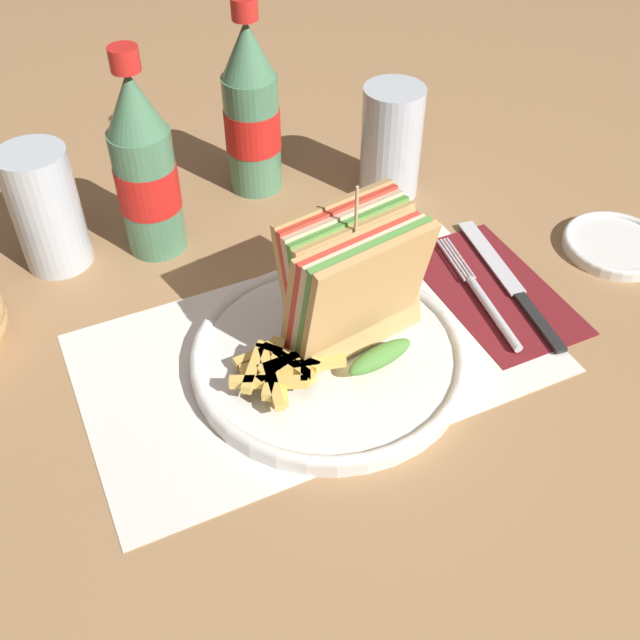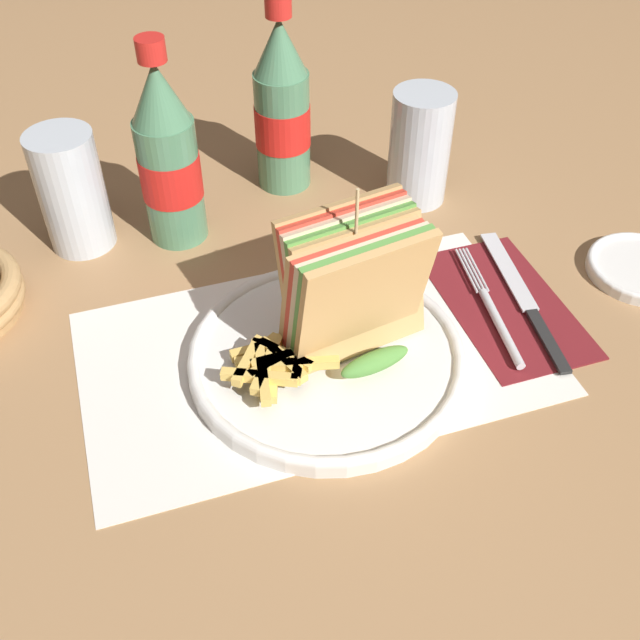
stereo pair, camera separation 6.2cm
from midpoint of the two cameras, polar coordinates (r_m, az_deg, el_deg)
ground_plane at (r=0.71m, az=1.68°, el=-4.10°), size 4.00×4.00×0.00m
placemat at (r=0.73m, az=2.02°, el=-2.59°), size 0.45×0.26×0.00m
plate_main at (r=0.71m, az=2.98°, el=-2.89°), size 0.26×0.26×0.02m
club_sandwich at (r=0.68m, az=5.24°, el=2.31°), size 0.14×0.12×0.17m
fries_pile at (r=0.68m, az=-0.86°, el=-3.39°), size 0.11×0.09×0.02m
napkin at (r=0.81m, az=16.07°, el=1.12°), size 0.12×0.20×0.00m
fork at (r=0.78m, az=15.37°, el=0.30°), size 0.04×0.18×0.01m
knife at (r=0.82m, az=17.41°, el=1.49°), size 0.05×0.22×0.00m
coke_bottle_near at (r=0.83m, az=-9.38°, el=11.95°), size 0.07×0.07×0.23m
coke_bottle_far at (r=0.91m, az=-0.91°, el=15.70°), size 0.07×0.07×0.23m
glass_near at (r=0.92m, az=9.52°, el=12.26°), size 0.07×0.07×0.14m
glass_far at (r=0.86m, az=-16.33°, el=8.84°), size 0.07×0.07×0.14m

